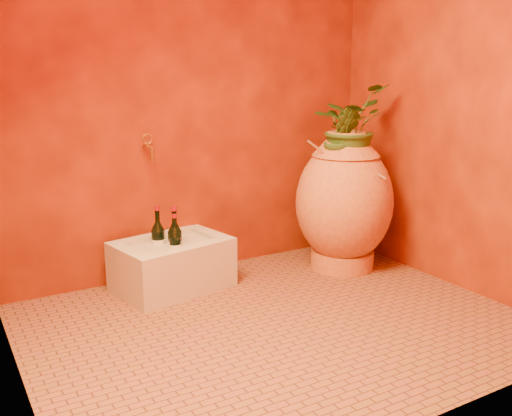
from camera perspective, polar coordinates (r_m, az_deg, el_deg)
floor at (r=3.06m, az=2.20°, el=-11.50°), size 2.50×2.50×0.00m
wall_back at (r=3.65m, az=-6.29°, el=12.82°), size 2.50×0.02×2.50m
wall_right at (r=3.60m, az=19.83°, el=12.10°), size 0.02×2.00×2.50m
amphora at (r=3.79m, az=8.80°, el=0.66°), size 0.68×0.68×0.92m
stone_basin at (r=3.51m, az=-8.37°, el=-5.70°), size 0.73×0.56×0.30m
wine_bottle_a at (r=3.42m, az=-8.07°, el=-3.81°), size 0.08×0.08×0.31m
wine_bottle_b at (r=3.43m, az=-8.09°, el=-3.51°), size 0.09×0.09×0.35m
wine_bottle_c at (r=3.50m, az=-9.74°, el=-3.31°), size 0.08×0.08×0.34m
wall_tap at (r=3.47m, az=-10.71°, el=6.12°), size 0.07×0.15×0.16m
plant_main at (r=3.72m, az=9.32°, el=8.12°), size 0.59×0.56×0.52m
plant_side at (r=3.64m, az=8.57°, el=6.87°), size 0.29×0.28×0.41m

